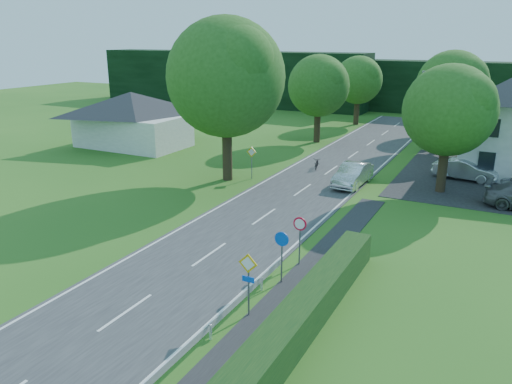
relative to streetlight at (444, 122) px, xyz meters
The scene contains 23 objects.
road 13.59m from the streetlight, 128.88° to the right, with size 7.00×80.00×0.04m, color #313133.
parking_pad 6.65m from the streetlight, 37.30° to the left, with size 14.00×16.00×0.04m, color black.
line_edge_left 15.73m from the streetlight, 138.52° to the right, with size 0.12×80.00×0.01m, color white.
line_edge_right 11.95m from the streetlight, 115.70° to the right, with size 0.12×80.00×0.01m, color white.
line_centre 13.58m from the streetlight, 128.88° to the right, with size 0.12×80.00×0.01m, color white, non-canonical shape.
tree_main 15.35m from the streetlight, 156.89° to the right, with size 9.40×9.40×11.64m, color #275218, non-canonical shape.
tree_left_far 16.45m from the streetlight, 142.56° to the left, with size 7.00×7.00×8.58m, color #275218, non-canonical shape.
tree_right_far 12.05m from the streetlight, 95.06° to the left, with size 7.40×7.40×9.09m, color #275218, non-canonical shape.
tree_left_back 25.34m from the streetlight, 119.73° to the left, with size 6.60×6.60×8.07m, color #275218, non-canonical shape.
tree_right_back 20.12m from the streetlight, 95.89° to the left, with size 6.20×6.20×7.56m, color #275218, non-canonical shape.
tree_right_mid 2.05m from the streetlight, 77.66° to the right, with size 7.00×7.00×8.58m, color #275218, non-canonical shape.
treeline_left 48.22m from the streetlight, 138.42° to the left, with size 44.00×6.00×8.00m, color black.
treeline_right 36.01m from the streetlight, 90.10° to the left, with size 30.00×5.00×7.00m, color black.
bungalow_left 28.12m from the streetlight, behind, with size 11.00×6.50×5.20m.
streetlight is the anchor object (origin of this frame).
sign_priority_right 22.50m from the streetlight, 99.70° to the right, with size 0.78×0.09×2.59m.
sign_roundabout 19.59m from the streetlight, 101.19° to the right, with size 0.64×0.08×2.37m.
sign_speed_limit 17.64m from the streetlight, 102.46° to the right, with size 0.64×0.11×2.37m.
sign_priority_left 13.80m from the streetlight, 158.22° to the right, with size 0.78×0.09×2.44m.
moving_car 7.27m from the streetlight, 148.46° to the right, with size 1.65×4.73×1.56m, color silver.
motorcycle 10.08m from the streetlight, behind, with size 0.60×1.72×0.91m, color black.
parked_car_silver_a 4.47m from the streetlight, 51.21° to the left, with size 1.58×4.53×1.49m, color #BBBCC1.
parasol 6.37m from the streetlight, 64.38° to the left, with size 2.01×2.05×1.85m, color #A50D11.
Camera 1 is at (12.22, -6.76, 10.19)m, focal length 35.00 mm.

